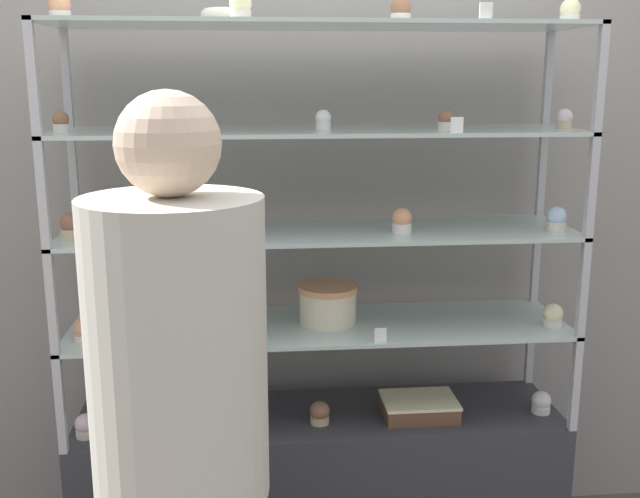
# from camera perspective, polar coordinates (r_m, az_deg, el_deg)

# --- Properties ---
(back_wall) EXTENTS (8.00, 0.05, 2.60)m
(back_wall) POSITION_cam_1_polar(r_m,az_deg,el_deg) (2.63, -0.72, 5.70)
(back_wall) COLOR gray
(back_wall) RESTS_ON ground_plane
(display_base) EXTENTS (1.57, 0.40, 0.56)m
(display_base) POSITION_cam_1_polar(r_m,az_deg,el_deg) (2.64, 0.00, -17.88)
(display_base) COLOR #333338
(display_base) RESTS_ON ground_plane
(display_riser_lower) EXTENTS (1.57, 0.40, 0.31)m
(display_riser_lower) POSITION_cam_1_polar(r_m,az_deg,el_deg) (2.40, 0.00, -6.17)
(display_riser_lower) COLOR #B7B7BC
(display_riser_lower) RESTS_ON display_base
(display_riser_middle) EXTENTS (1.57, 0.40, 0.31)m
(display_riser_middle) POSITION_cam_1_polar(r_m,az_deg,el_deg) (2.32, 0.00, 1.03)
(display_riser_middle) COLOR #B7B7BC
(display_riser_middle) RESTS_ON display_riser_lower
(display_riser_upper) EXTENTS (1.57, 0.40, 0.31)m
(display_riser_upper) POSITION_cam_1_polar(r_m,az_deg,el_deg) (2.27, 0.00, 8.64)
(display_riser_upper) COLOR #B7B7BC
(display_riser_upper) RESTS_ON display_riser_middle
(display_riser_top) EXTENTS (1.57, 0.40, 0.31)m
(display_riser_top) POSITION_cam_1_polar(r_m,az_deg,el_deg) (2.27, 0.00, 16.40)
(display_riser_top) COLOR #B7B7BC
(display_riser_top) RESTS_ON display_riser_upper
(layer_cake_centerpiece) EXTENTS (0.19, 0.19, 0.12)m
(layer_cake_centerpiece) POSITION_cam_1_polar(r_m,az_deg,el_deg) (2.39, 0.60, -4.21)
(layer_cake_centerpiece) COLOR beige
(layer_cake_centerpiece) RESTS_ON display_riser_lower
(sheet_cake_frosted) EXTENTS (0.24, 0.18, 0.06)m
(sheet_cake_frosted) POSITION_cam_1_polar(r_m,az_deg,el_deg) (2.51, 7.56, -11.84)
(sheet_cake_frosted) COLOR brown
(sheet_cake_frosted) RESTS_ON display_base
(cupcake_0) EXTENTS (0.06, 0.06, 0.07)m
(cupcake_0) POSITION_cam_1_polar(r_m,az_deg,el_deg) (2.46, -17.44, -12.76)
(cupcake_0) COLOR beige
(cupcake_0) RESTS_ON display_base
(cupcake_1) EXTENTS (0.06, 0.06, 0.07)m
(cupcake_1) POSITION_cam_1_polar(r_m,az_deg,el_deg) (2.46, -8.23, -12.24)
(cupcake_1) COLOR #CCB28C
(cupcake_1) RESTS_ON display_base
(cupcake_2) EXTENTS (0.06, 0.06, 0.07)m
(cupcake_2) POSITION_cam_1_polar(r_m,az_deg,el_deg) (2.43, -0.01, -12.39)
(cupcake_2) COLOR #CCB28C
(cupcake_2) RESTS_ON display_base
(cupcake_3) EXTENTS (0.06, 0.06, 0.07)m
(cupcake_3) POSITION_cam_1_polar(r_m,az_deg,el_deg) (2.61, 16.50, -11.16)
(cupcake_3) COLOR white
(cupcake_3) RESTS_ON display_base
(price_tag_0) EXTENTS (0.04, 0.00, 0.04)m
(price_tag_0) POSITION_cam_1_polar(r_m,az_deg,el_deg) (2.35, -13.24, -14.04)
(price_tag_0) COLOR white
(price_tag_0) RESTS_ON display_base
(cupcake_4) EXTENTS (0.06, 0.06, 0.07)m
(cupcake_4) POSITION_cam_1_polar(r_m,az_deg,el_deg) (2.34, -17.52, -5.96)
(cupcake_4) COLOR beige
(cupcake_4) RESTS_ON display_riser_lower
(cupcake_5) EXTENTS (0.06, 0.06, 0.07)m
(cupcake_5) POSITION_cam_1_polar(r_m,az_deg,el_deg) (2.48, 17.31, -4.86)
(cupcake_5) COLOR white
(cupcake_5) RESTS_ON display_riser_lower
(price_tag_1) EXTENTS (0.04, 0.00, 0.04)m
(price_tag_1) POSITION_cam_1_polar(r_m,az_deg,el_deg) (2.24, 4.64, -6.56)
(price_tag_1) COLOR white
(price_tag_1) RESTS_ON display_riser_lower
(cupcake_6) EXTENTS (0.06, 0.06, 0.08)m
(cupcake_6) POSITION_cam_1_polar(r_m,az_deg,el_deg) (2.30, -18.46, 1.65)
(cupcake_6) COLOR #CCB28C
(cupcake_6) RESTS_ON display_riser_middle
(cupcake_7) EXTENTS (0.06, 0.06, 0.08)m
(cupcake_7) POSITION_cam_1_polar(r_m,az_deg,el_deg) (2.21, -5.97, 1.84)
(cupcake_7) COLOR white
(cupcake_7) RESTS_ON display_riser_middle
(cupcake_8) EXTENTS (0.06, 0.06, 0.08)m
(cupcake_8) POSITION_cam_1_polar(r_m,az_deg,el_deg) (2.27, 6.26, 2.13)
(cupcake_8) COLOR white
(cupcake_8) RESTS_ON display_riser_middle
(cupcake_9) EXTENTS (0.06, 0.06, 0.08)m
(cupcake_9) POSITION_cam_1_polar(r_m,az_deg,el_deg) (2.40, 17.56, 2.17)
(cupcake_9) COLOR beige
(cupcake_9) RESTS_ON display_riser_middle
(price_tag_2) EXTENTS (0.04, 0.00, 0.04)m
(price_tag_2) POSITION_cam_1_polar(r_m,az_deg,el_deg) (2.13, -11.52, 0.84)
(price_tag_2) COLOR white
(price_tag_2) RESTS_ON display_riser_middle
(cupcake_10) EXTENTS (0.05, 0.05, 0.06)m
(cupcake_10) POSITION_cam_1_polar(r_m,az_deg,el_deg) (2.28, -19.14, 9.13)
(cupcake_10) COLOR beige
(cupcake_10) RESTS_ON display_riser_upper
(cupcake_11) EXTENTS (0.05, 0.05, 0.06)m
(cupcake_11) POSITION_cam_1_polar(r_m,az_deg,el_deg) (2.16, -9.60, 9.48)
(cupcake_11) COLOR white
(cupcake_11) RESTS_ON display_riser_upper
(cupcake_12) EXTENTS (0.05, 0.05, 0.06)m
(cupcake_12) POSITION_cam_1_polar(r_m,az_deg,el_deg) (2.24, 0.25, 9.79)
(cupcake_12) COLOR white
(cupcake_12) RESTS_ON display_riser_upper
(cupcake_13) EXTENTS (0.05, 0.05, 0.06)m
(cupcake_13) POSITION_cam_1_polar(r_m,az_deg,el_deg) (2.29, 9.56, 9.67)
(cupcake_13) COLOR beige
(cupcake_13) RESTS_ON display_riser_upper
(cupcake_14) EXTENTS (0.05, 0.05, 0.06)m
(cupcake_14) POSITION_cam_1_polar(r_m,az_deg,el_deg) (2.42, 18.13, 9.39)
(cupcake_14) COLOR #CCB28C
(cupcake_14) RESTS_ON display_riser_upper
(price_tag_3) EXTENTS (0.04, 0.00, 0.04)m
(price_tag_3) POSITION_cam_1_polar(r_m,az_deg,el_deg) (2.16, 10.39, 9.28)
(price_tag_3) COLOR white
(price_tag_3) RESTS_ON display_riser_upper
(cupcake_15) EXTENTS (0.06, 0.06, 0.07)m
(cupcake_15) POSITION_cam_1_polar(r_m,az_deg,el_deg) (2.29, -19.23, 16.99)
(cupcake_15) COLOR beige
(cupcake_15) RESTS_ON display_riser_top
(cupcake_16) EXTENTS (0.06, 0.06, 0.07)m
(cupcake_16) POSITION_cam_1_polar(r_m,az_deg,el_deg) (2.16, -6.08, 17.91)
(cupcake_16) COLOR beige
(cupcake_16) RESTS_ON display_riser_top
(cupcake_17) EXTENTS (0.06, 0.06, 0.07)m
(cupcake_17) POSITION_cam_1_polar(r_m,az_deg,el_deg) (2.28, 6.17, 17.64)
(cupcake_17) COLOR beige
(cupcake_17) RESTS_ON display_riser_top
(cupcake_18) EXTENTS (0.06, 0.06, 0.07)m
(cupcake_18) POSITION_cam_1_polar(r_m,az_deg,el_deg) (2.43, 18.53, 16.77)
(cupcake_18) COLOR white
(cupcake_18) RESTS_ON display_riser_top
(price_tag_4) EXTENTS (0.04, 0.00, 0.04)m
(price_tag_4) POSITION_cam_1_polar(r_m,az_deg,el_deg) (2.18, 12.53, 17.32)
(price_tag_4) COLOR white
(price_tag_4) RESTS_ON display_riser_top
(donut_glazed) EXTENTS (0.13, 0.13, 0.04)m
(donut_glazed) POSITION_cam_1_polar(r_m,az_deg,el_deg) (2.31, -7.34, 17.23)
(donut_glazed) COLOR #EFE5CC
(donut_glazed) RESTS_ON display_riser_top
(customer_figure) EXTENTS (0.38, 0.38, 1.61)m
(customer_figure) POSITION_cam_1_polar(r_m,az_deg,el_deg) (1.69, -10.50, -14.39)
(customer_figure) COLOR brown
(customer_figure) RESTS_ON ground_plane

